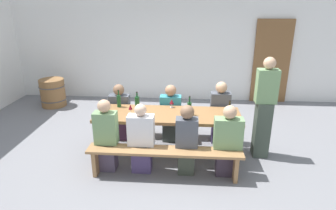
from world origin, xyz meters
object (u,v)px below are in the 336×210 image
Objects in this scene: wine_barrel at (53,93)px; wine_glass_0 at (234,112)px; bench_far at (171,119)px; standing_host at (264,110)px; bench_near at (164,155)px; seated_guest_near_0 at (107,137)px; seated_guest_near_2 at (187,141)px; wooden_door at (271,62)px; wine_bottle_2 at (189,108)px; tasting_table at (168,118)px; wine_glass_1 at (130,107)px; seated_guest_far_0 at (120,113)px; seated_guest_near_1 at (141,140)px; wine_glass_2 at (172,102)px; wine_bottle_1 at (137,103)px; seated_guest_far_1 at (171,115)px; seated_guest_near_3 at (227,143)px; wine_bottle_4 at (119,101)px; seated_guest_far_2 at (220,114)px; wine_bottle_3 at (229,113)px; wine_bottle_0 at (102,112)px.

wine_glass_0 is at bearing -29.37° from wine_barrel.
standing_host is at bearing -21.20° from bench_far.
seated_guest_near_0 reaches higher than bench_near.
seated_guest_near_0 reaches higher than seated_guest_near_2.
wooden_door is 6.55× the size of wine_bottle_2.
tasting_table is 0.64m from wine_glass_1.
wine_bottle_2 is 0.19× the size of standing_host.
wooden_door is at bearing 126.05° from seated_guest_far_0.
seated_guest_near_2 is at bearing -90.00° from seated_guest_near_1.
wine_glass_2 reaches higher than bench_near.
seated_guest_near_2 is (1.22, 0.00, -0.02)m from seated_guest_near_0.
wine_bottle_1 is 0.30× the size of seated_guest_far_1.
seated_guest_near_3 is (1.46, -0.67, -0.35)m from wine_bottle_1.
wine_bottle_1 is 0.19× the size of standing_host.
seated_guest_far_0 is at bearing 118.50° from wine_glass_1.
tasting_table reaches higher than bench_near.
seated_guest_far_1 reaches higher than wine_bottle_2.
bench_near is 7.31× the size of wine_bottle_4.
bench_near is (-2.40, -3.66, -0.69)m from wooden_door.
bench_far is 0.92m from wine_bottle_1.
wine_bottle_2 is (0.88, -0.16, -0.01)m from wine_bottle_1.
seated_guest_near_1 is 1.67m from seated_guest_far_2.
bench_near is 1.24m from seated_guest_far_1.
standing_host is at bearing 25.31° from wine_bottle_3.
seated_guest_near_1 reaches higher than seated_guest_far_0.
tasting_table is 2.05× the size of seated_guest_far_2.
standing_host reaches higher than bench_far.
wine_bottle_0 is 1.37m from seated_guest_far_1.
bench_near is 2.11× the size of seated_guest_far_1.
wine_bottle_3 is 0.28× the size of seated_guest_far_2.
tasting_table is at bearing 90.00° from bench_near.
seated_guest_far_1 reaches higher than wine_bottle_3.
seated_guest_far_2 is (1.52, 0.62, -0.31)m from wine_glass_1.
seated_guest_far_1 is (-0.92, 1.08, -0.00)m from seated_guest_near_3.
wine_barrel is (-3.06, 2.91, -0.02)m from bench_near.
wine_bottle_0 is 0.28× the size of seated_guest_near_2.
standing_host is at bearing -72.28° from seated_guest_near_1.
wine_glass_1 is 0.94m from seated_guest_far_1.
wine_glass_1 reaches higher than bench_near.
seated_guest_near_3 is (0.89, -0.83, -0.33)m from wine_glass_2.
standing_host reaches higher than wine_bottle_4.
wine_glass_0 is (1.06, -0.79, 0.49)m from bench_far.
bench_far is 0.97m from seated_guest_far_0.
wine_glass_0 is 0.14× the size of seated_guest_near_3.
standing_host is at bearing 19.79° from wine_glass_0.
bench_far is 1.35× the size of standing_host.
seated_guest_near_0 reaches higher than seated_guest_far_0.
wooden_door is 3.84m from seated_guest_near_3.
seated_guest_near_3 reaches higher than tasting_table.
wooden_door is at bearing 148.54° from seated_guest_far_2.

